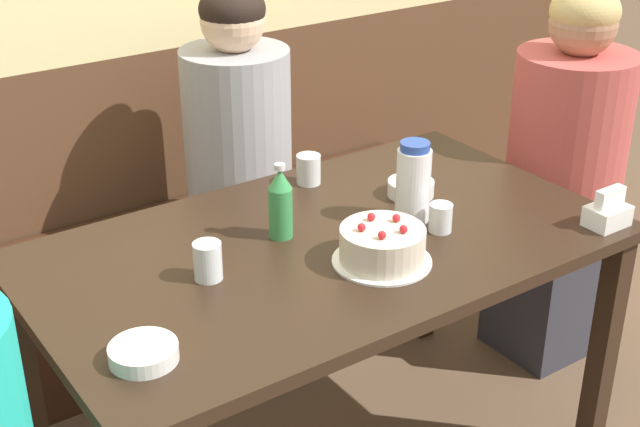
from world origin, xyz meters
TOP-DOWN VIEW (x-y plane):
  - bench_seat at (0.00, 0.83)m, footprint 2.01×0.38m
  - dining_table at (0.00, 0.00)m, footprint 1.49×0.85m
  - birthday_cake at (0.05, -0.17)m, footprint 0.24×0.24m
  - water_pitcher at (0.26, -0.03)m, footprint 0.09×0.09m
  - soju_bottle at (-0.08, 0.08)m, footprint 0.06×0.06m
  - napkin_holder at (0.65, -0.35)m, footprint 0.11×0.08m
  - bowl_soup_white at (-0.59, -0.21)m, footprint 0.14×0.14m
  - bowl_rice_small at (0.35, 0.09)m, footprint 0.13×0.13m
  - glass_water_tall at (-0.33, -0.00)m, footprint 0.07×0.07m
  - glass_tumbler_short at (0.16, 0.32)m, footprint 0.07×0.07m
  - glass_shot_small at (0.27, -0.13)m, footprint 0.06×0.06m
  - person_teal_shirt at (0.14, 0.69)m, footprint 0.34×0.34m
  - person_grey_tee at (1.00, 0.09)m, footprint 0.37×0.37m

SIDE VIEW (x-z plane):
  - bench_seat at x=0.00m, z-range 0.00..0.46m
  - person_teal_shirt at x=0.14m, z-range -0.02..1.24m
  - person_grey_tee at x=1.00m, z-range 0.00..1.26m
  - dining_table at x=0.00m, z-range 0.29..1.04m
  - bowl_soup_white at x=-0.59m, z-range 0.75..0.78m
  - bowl_rice_small at x=0.35m, z-range 0.75..0.79m
  - glass_shot_small at x=0.27m, z-range 0.75..0.82m
  - napkin_holder at x=0.65m, z-range 0.74..0.84m
  - glass_tumbler_short at x=0.16m, z-range 0.75..0.84m
  - birthday_cake at x=0.05m, z-range 0.74..0.85m
  - glass_water_tall at x=-0.33m, z-range 0.75..0.84m
  - soju_bottle at x=-0.08m, z-range 0.74..0.94m
  - water_pitcher at x=0.26m, z-range 0.75..0.96m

